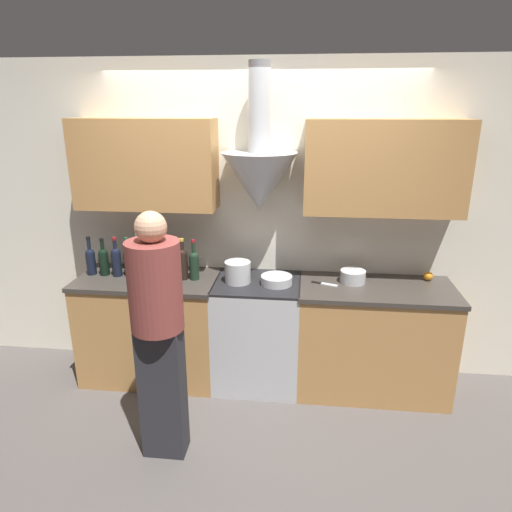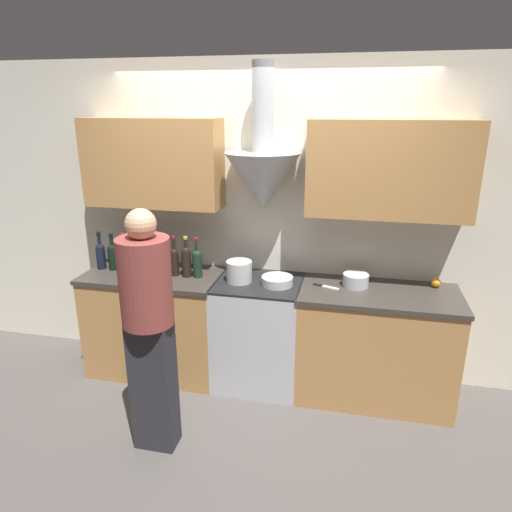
{
  "view_description": "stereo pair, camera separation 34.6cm",
  "coord_description": "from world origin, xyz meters",
  "px_view_note": "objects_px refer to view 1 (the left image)",
  "views": [
    {
      "loc": [
        0.36,
        -3.03,
        2.25
      ],
      "look_at": [
        0.0,
        0.23,
        1.15
      ],
      "focal_mm": 32.0,
      "sensor_mm": 36.0,
      "label": 1
    },
    {
      "loc": [
        0.7,
        -2.98,
        2.25
      ],
      "look_at": [
        0.0,
        0.23,
        1.15
      ],
      "focal_mm": 32.0,
      "sensor_mm": 36.0,
      "label": 2
    }
  ],
  "objects_px": {
    "wine_bottle_2": "(116,260)",
    "wine_bottle_5": "(149,263)",
    "wine_bottle_7": "(170,263)",
    "stock_pot": "(238,272)",
    "wine_bottle_1": "(104,260)",
    "wine_bottle_3": "(128,261)",
    "wine_bottle_8": "(183,262)",
    "saucepan": "(353,276)",
    "wine_bottle_6": "(161,262)",
    "wine_bottle_4": "(138,260)",
    "stove_range": "(257,332)",
    "wine_bottle_9": "(194,264)",
    "person_foreground_left": "(158,328)",
    "mixing_bowl": "(277,280)",
    "wine_bottle_0": "(91,260)",
    "orange_fruit": "(428,276)"
  },
  "relations": [
    {
      "from": "wine_bottle_2",
      "to": "wine_bottle_5",
      "type": "distance_m",
      "value": 0.28
    },
    {
      "from": "wine_bottle_7",
      "to": "stock_pot",
      "type": "height_order",
      "value": "wine_bottle_7"
    },
    {
      "from": "wine_bottle_1",
      "to": "wine_bottle_3",
      "type": "relative_size",
      "value": 0.96
    },
    {
      "from": "wine_bottle_8",
      "to": "saucepan",
      "type": "distance_m",
      "value": 1.36
    },
    {
      "from": "wine_bottle_8",
      "to": "stock_pot",
      "type": "bearing_deg",
      "value": -2.63
    },
    {
      "from": "wine_bottle_6",
      "to": "wine_bottle_7",
      "type": "bearing_deg",
      "value": -1.78
    },
    {
      "from": "wine_bottle_4",
      "to": "stock_pot",
      "type": "height_order",
      "value": "wine_bottle_4"
    },
    {
      "from": "wine_bottle_2",
      "to": "wine_bottle_4",
      "type": "relative_size",
      "value": 0.92
    },
    {
      "from": "wine_bottle_5",
      "to": "wine_bottle_7",
      "type": "xyz_separation_m",
      "value": [
        0.17,
        0.0,
        0.01
      ]
    },
    {
      "from": "wine_bottle_7",
      "to": "stove_range",
      "type": "bearing_deg",
      "value": -0.14
    },
    {
      "from": "wine_bottle_2",
      "to": "wine_bottle_9",
      "type": "distance_m",
      "value": 0.65
    },
    {
      "from": "person_foreground_left",
      "to": "wine_bottle_1",
      "type": "bearing_deg",
      "value": 129.18
    },
    {
      "from": "wine_bottle_1",
      "to": "wine_bottle_9",
      "type": "height_order",
      "value": "wine_bottle_9"
    },
    {
      "from": "wine_bottle_2",
      "to": "wine_bottle_8",
      "type": "height_order",
      "value": "wine_bottle_8"
    },
    {
      "from": "wine_bottle_8",
      "to": "stock_pot",
      "type": "height_order",
      "value": "wine_bottle_8"
    },
    {
      "from": "stove_range",
      "to": "person_foreground_left",
      "type": "relative_size",
      "value": 0.54
    },
    {
      "from": "wine_bottle_6",
      "to": "saucepan",
      "type": "height_order",
      "value": "wine_bottle_6"
    },
    {
      "from": "wine_bottle_5",
      "to": "mixing_bowl",
      "type": "xyz_separation_m",
      "value": [
        1.04,
        -0.03,
        -0.09
      ]
    },
    {
      "from": "wine_bottle_0",
      "to": "wine_bottle_6",
      "type": "bearing_deg",
      "value": -1.69
    },
    {
      "from": "stove_range",
      "to": "wine_bottle_7",
      "type": "xyz_separation_m",
      "value": [
        -0.71,
        0.0,
        0.58
      ]
    },
    {
      "from": "saucepan",
      "to": "wine_bottle_1",
      "type": "bearing_deg",
      "value": -178.49
    },
    {
      "from": "orange_fruit",
      "to": "wine_bottle_3",
      "type": "bearing_deg",
      "value": -176.07
    },
    {
      "from": "stove_range",
      "to": "stock_pot",
      "type": "relative_size",
      "value": 4.39
    },
    {
      "from": "person_foreground_left",
      "to": "wine_bottle_3",
      "type": "bearing_deg",
      "value": 120.57
    },
    {
      "from": "wine_bottle_0",
      "to": "wine_bottle_5",
      "type": "distance_m",
      "value": 0.51
    },
    {
      "from": "wine_bottle_5",
      "to": "saucepan",
      "type": "relative_size",
      "value": 1.59
    },
    {
      "from": "wine_bottle_2",
      "to": "stock_pot",
      "type": "height_order",
      "value": "wine_bottle_2"
    },
    {
      "from": "wine_bottle_0",
      "to": "wine_bottle_9",
      "type": "distance_m",
      "value": 0.88
    },
    {
      "from": "wine_bottle_1",
      "to": "stock_pot",
      "type": "relative_size",
      "value": 1.53
    },
    {
      "from": "wine_bottle_0",
      "to": "wine_bottle_7",
      "type": "xyz_separation_m",
      "value": [
        0.68,
        -0.02,
        0.0
      ]
    },
    {
      "from": "wine_bottle_4",
      "to": "wine_bottle_9",
      "type": "xyz_separation_m",
      "value": [
        0.47,
        -0.01,
        -0.01
      ]
    },
    {
      "from": "wine_bottle_7",
      "to": "wine_bottle_8",
      "type": "distance_m",
      "value": 0.11
    },
    {
      "from": "stove_range",
      "to": "wine_bottle_9",
      "type": "relative_size",
      "value": 2.72
    },
    {
      "from": "wine_bottle_1",
      "to": "wine_bottle_8",
      "type": "height_order",
      "value": "wine_bottle_8"
    },
    {
      "from": "wine_bottle_2",
      "to": "wine_bottle_6",
      "type": "xyz_separation_m",
      "value": [
        0.37,
        -0.0,
        -0.0
      ]
    },
    {
      "from": "wine_bottle_1",
      "to": "wine_bottle_4",
      "type": "bearing_deg",
      "value": -1.73
    },
    {
      "from": "wine_bottle_9",
      "to": "person_foreground_left",
      "type": "bearing_deg",
      "value": -90.86
    },
    {
      "from": "wine_bottle_3",
      "to": "orange_fruit",
      "type": "bearing_deg",
      "value": 3.93
    },
    {
      "from": "wine_bottle_4",
      "to": "saucepan",
      "type": "distance_m",
      "value": 1.73
    },
    {
      "from": "stove_range",
      "to": "wine_bottle_8",
      "type": "bearing_deg",
      "value": -179.8
    },
    {
      "from": "wine_bottle_8",
      "to": "stock_pot",
      "type": "relative_size",
      "value": 1.65
    },
    {
      "from": "mixing_bowl",
      "to": "person_foreground_left",
      "type": "height_order",
      "value": "person_foreground_left"
    },
    {
      "from": "wine_bottle_2",
      "to": "wine_bottle_4",
      "type": "distance_m",
      "value": 0.19
    },
    {
      "from": "wine_bottle_2",
      "to": "wine_bottle_1",
      "type": "bearing_deg",
      "value": 173.9
    },
    {
      "from": "wine_bottle_3",
      "to": "wine_bottle_1",
      "type": "bearing_deg",
      "value": 178.66
    },
    {
      "from": "stove_range",
      "to": "orange_fruit",
      "type": "distance_m",
      "value": 1.46
    },
    {
      "from": "wine_bottle_6",
      "to": "orange_fruit",
      "type": "bearing_deg",
      "value": 4.74
    },
    {
      "from": "wine_bottle_5",
      "to": "mixing_bowl",
      "type": "distance_m",
      "value": 1.04
    },
    {
      "from": "wine_bottle_4",
      "to": "wine_bottle_6",
      "type": "relative_size",
      "value": 1.07
    },
    {
      "from": "wine_bottle_1",
      "to": "orange_fruit",
      "type": "distance_m",
      "value": 2.64
    }
  ]
}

